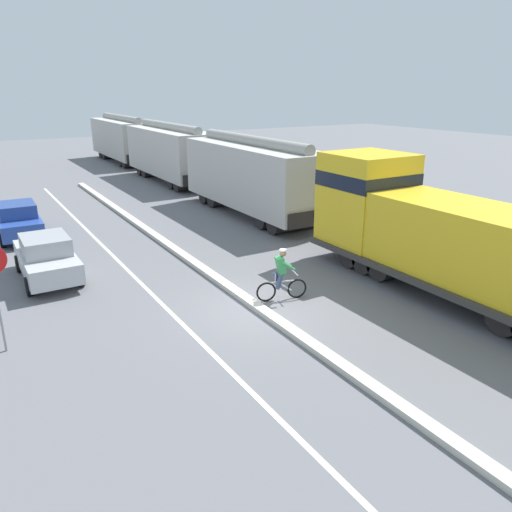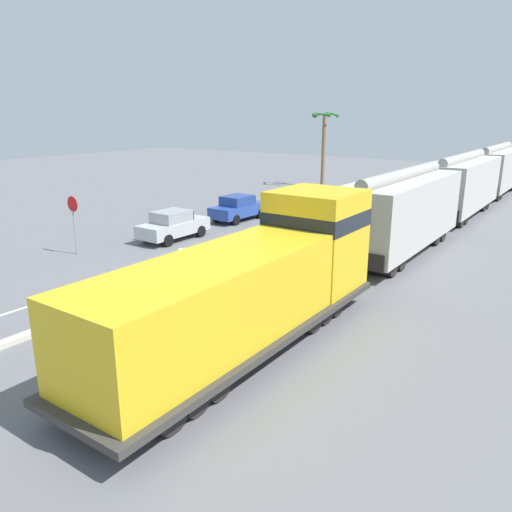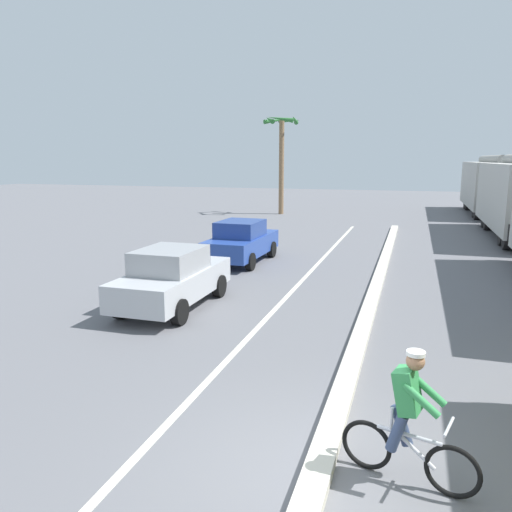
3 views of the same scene
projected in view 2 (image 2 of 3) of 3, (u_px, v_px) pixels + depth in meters
ground_plane at (159, 287)px, 20.01m from camera, size 120.00×120.00×0.00m
median_curb at (247, 253)px, 24.70m from camera, size 0.36×36.00×0.16m
lane_stripe at (210, 247)px, 26.05m from camera, size 0.14×36.00×0.01m
locomotive at (258, 286)px, 14.85m from camera, size 3.10×11.61×4.20m
hopper_car_lead at (400, 212)px, 24.32m from camera, size 2.90×10.60×4.18m
hopper_car_middle at (460, 185)px, 33.43m from camera, size 2.90×10.60×4.18m
hopper_car_trailing at (495, 170)px, 42.55m from camera, size 2.90×10.60×4.18m
parked_car_silver at (173, 225)px, 27.35m from camera, size 1.85×4.21×1.62m
parked_car_blue at (238, 208)px, 32.32m from camera, size 1.91×4.24×1.62m
cyclist at (181, 271)px, 19.38m from camera, size 1.67×0.60×1.71m
stop_sign at (73, 214)px, 24.22m from camera, size 0.76×0.08×2.88m
palm_tree_near at (324, 132)px, 46.28m from camera, size 2.64×2.71×6.98m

